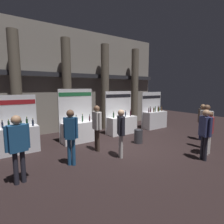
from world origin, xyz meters
TOP-DOWN VIEW (x-y plane):
  - ground_plane at (0.00, 0.00)m, footprint 24.00×24.00m
  - hall_colonnade at (0.00, 4.31)m, footprint 11.19×1.13m
  - exhibitor_booth_0 at (-3.97, 2.04)m, footprint 1.71×0.72m
  - exhibitor_booth_1 at (-1.34, 2.00)m, footprint 1.68×0.66m
  - exhibitor_booth_2 at (1.23, 2.05)m, footprint 1.75×0.66m
  - exhibitor_booth_3 at (3.84, 2.03)m, footprint 1.66×0.66m
  - trash_bin at (0.82, 0.26)m, footprint 0.39×0.39m
  - visitor_0 at (2.64, -1.85)m, footprint 0.24×0.58m
  - visitor_1 at (3.70, -1.11)m, footprint 0.39×0.48m
  - visitor_2 at (-0.89, -0.63)m, footprint 0.36×0.53m
  - visitor_3 at (1.36, -2.48)m, footprint 0.38×0.49m
  - visitor_4 at (2.04, -2.28)m, footprint 0.61×0.28m
  - visitor_5 at (-4.19, -0.54)m, footprint 0.61×0.31m
  - visitor_6 at (-1.26, 0.45)m, footprint 0.24×0.55m
  - visitor_7 at (-2.62, -0.25)m, footprint 0.40×0.39m

SIDE VIEW (x-z plane):
  - ground_plane at x=0.00m, z-range 0.00..0.00m
  - trash_bin at x=0.82m, z-range 0.00..0.64m
  - exhibitor_booth_2 at x=1.23m, z-range -0.59..1.76m
  - exhibitor_booth_1 at x=-1.34m, z-range -0.64..1.84m
  - exhibitor_booth_0 at x=-3.97m, z-range -0.52..1.73m
  - exhibitor_booth_3 at x=3.84m, z-range -0.52..1.74m
  - visitor_4 at x=2.04m, z-range 0.16..1.81m
  - visitor_1 at x=3.70m, z-range 0.17..1.92m
  - visitor_2 at x=-0.89m, z-range 0.17..1.94m
  - visitor_3 at x=1.36m, z-range 0.18..1.97m
  - visitor_7 at x=-2.62m, z-range 0.18..2.02m
  - visitor_6 at x=-1.26m, z-range 0.19..2.03m
  - visitor_0 at x=2.64m, z-range 0.19..2.03m
  - visitor_5 at x=-4.19m, z-range 0.20..2.04m
  - hall_colonnade at x=0.00m, z-range -0.08..5.81m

